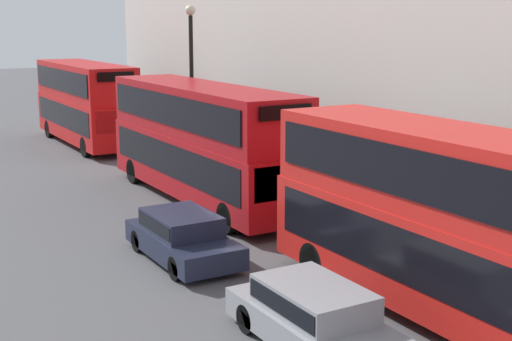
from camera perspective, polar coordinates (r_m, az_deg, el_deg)
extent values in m
cube|color=red|center=(16.32, 15.30, -6.88)|extent=(2.55, 10.34, 2.13)
cube|color=red|center=(15.82, 15.69, -0.14)|extent=(2.50, 10.13, 1.78)
cube|color=black|center=(16.24, 15.35, -6.02)|extent=(2.59, 9.51, 1.19)
cube|color=black|center=(15.80, 15.71, 0.18)|extent=(2.59, 9.51, 1.07)
cylinder|color=black|center=(18.50, 4.72, -7.25)|extent=(0.30, 1.00, 1.00)
cylinder|color=black|center=(19.81, 10.10, -6.09)|extent=(0.30, 1.00, 1.00)
cube|color=#A80F14|center=(26.24, -4.34, 0.56)|extent=(2.55, 11.43, 2.12)
cube|color=#A80F14|center=(25.93, -4.41, 4.83)|extent=(2.50, 11.20, 1.82)
cube|color=black|center=(26.20, -4.35, 1.10)|extent=(2.59, 10.51, 1.19)
cube|color=black|center=(25.92, -4.41, 5.03)|extent=(2.59, 10.51, 1.09)
cube|color=black|center=(21.29, 2.35, -0.92)|extent=(2.17, 0.06, 1.06)
cube|color=black|center=(20.93, 2.40, 4.67)|extent=(1.78, 0.06, 0.44)
cylinder|color=black|center=(22.39, -2.28, -3.80)|extent=(0.30, 1.00, 1.00)
cylinder|color=black|center=(23.49, 2.58, -3.05)|extent=(0.30, 1.00, 1.00)
cylinder|color=black|center=(29.71, -9.74, -0.04)|extent=(0.30, 1.00, 1.00)
cylinder|color=black|center=(30.54, -5.79, 0.40)|extent=(0.30, 1.00, 1.00)
cube|color=red|center=(39.33, -13.44, 4.07)|extent=(2.55, 10.16, 2.15)
cube|color=red|center=(39.12, -13.58, 6.98)|extent=(2.50, 9.95, 1.85)
cube|color=black|center=(39.30, -13.45, 4.45)|extent=(2.59, 9.34, 1.21)
cube|color=black|center=(39.11, -13.58, 7.12)|extent=(2.59, 9.34, 1.11)
cube|color=black|center=(34.51, -11.01, 3.85)|extent=(2.17, 0.06, 1.08)
cube|color=black|center=(34.29, -11.15, 7.38)|extent=(1.78, 0.06, 0.45)
cylinder|color=black|center=(35.86, -13.46, 1.84)|extent=(0.30, 1.00, 1.00)
cylinder|color=black|center=(36.55, -10.08, 2.17)|extent=(0.30, 1.00, 1.00)
cylinder|color=black|center=(42.49, -16.20, 3.23)|extent=(0.30, 1.00, 1.00)
cylinder|color=black|center=(43.08, -13.30, 3.49)|extent=(0.30, 1.00, 1.00)
cube|color=gray|center=(14.75, 4.86, -12.47)|extent=(1.79, 4.48, 0.59)
cube|color=gray|center=(14.60, 4.65, -10.20)|extent=(1.57, 2.47, 0.59)
cube|color=black|center=(14.59, 4.65, -10.09)|extent=(1.61, 2.34, 0.38)
cylinder|color=black|center=(15.54, -0.67, -11.75)|extent=(0.22, 0.64, 0.64)
cylinder|color=black|center=(16.30, 4.21, -10.61)|extent=(0.22, 0.64, 0.64)
cube|color=#1E2338|center=(20.02, -5.84, -5.83)|extent=(1.85, 4.22, 0.60)
cube|color=#1E2338|center=(19.94, -6.00, -4.16)|extent=(1.62, 2.32, 0.56)
cube|color=black|center=(19.94, -6.00, -4.08)|extent=(1.66, 2.20, 0.36)
cylinder|color=black|center=(18.59, -6.39, -7.77)|extent=(0.22, 0.64, 0.64)
cylinder|color=black|center=(19.26, -1.93, -7.00)|extent=(0.22, 0.64, 0.64)
cylinder|color=black|center=(20.97, -9.40, -5.57)|extent=(0.22, 0.64, 0.64)
cylinder|color=black|center=(21.56, -5.35, -4.96)|extent=(0.22, 0.64, 0.64)
cylinder|color=black|center=(31.39, -5.15, 6.05)|extent=(0.18, 0.18, 6.77)
sphere|color=beige|center=(31.24, -5.27, 12.65)|extent=(0.44, 0.44, 0.44)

